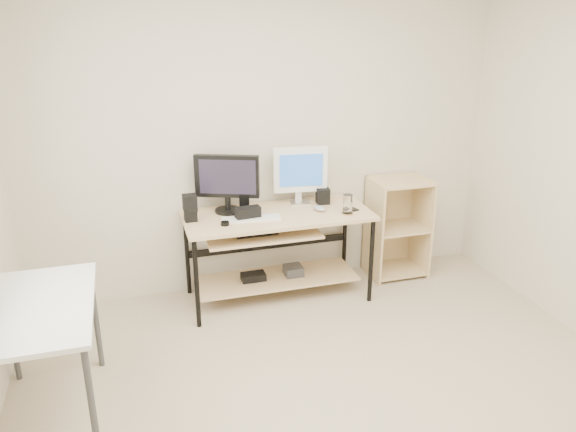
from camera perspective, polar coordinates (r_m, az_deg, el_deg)
The scene contains 16 objects.
room at distance 2.82m, azimuth 5.03°, elevation 0.13°, with size 4.01×4.01×2.62m.
desk at distance 4.57m, azimuth -1.38°, elevation -2.23°, with size 1.50×0.65×0.75m.
side_table at distance 3.46m, azimuth -24.00°, elevation -9.45°, with size 0.60×1.00×0.75m.
shelf_unit at distance 5.15m, azimuth 10.86°, elevation -1.00°, with size 0.50×0.40×0.90m.
black_monitor at distance 4.47m, azimuth -6.21°, elevation 3.67°, with size 0.50×0.24×0.47m.
white_imac at distance 4.66m, azimuth 1.26°, elevation 4.57°, with size 0.45×0.14×0.48m.
keyboard at distance 4.37m, azimuth -3.77°, elevation -0.26°, with size 0.46×0.13×0.02m, color white.
mouse at distance 4.56m, azimuth 3.22°, elevation 0.79°, with size 0.08×0.12×0.04m, color #B4B4BA.
center_speaker at distance 4.37m, azimuth -4.10°, elevation 0.30°, with size 0.19×0.09×0.10m, color black.
speaker_left at distance 4.37m, azimuth -9.92°, elevation 0.87°, with size 0.11×0.11×0.21m.
speaker_right at distance 4.73m, azimuth 3.56°, elevation 2.06°, with size 0.11×0.11×0.13m, color black.
audio_controller at distance 4.49m, azimuth -4.44°, elevation 1.27°, with size 0.08×0.05×0.16m, color black.
volume_puck at distance 4.27m, azimuth -6.42°, elevation -0.76°, with size 0.07×0.07×0.03m, color black.
smartphone at distance 4.62m, azimuth 6.51°, elevation 0.74°, with size 0.06×0.11×0.01m, color black.
coaster at distance 4.51m, azimuth 6.05°, elevation 0.28°, with size 0.10×0.10×0.01m, color #9A7645.
drinking_glass at distance 4.49m, azimuth 6.08°, elevation 1.23°, with size 0.08×0.08×0.15m, color white.
Camera 1 is at (-1.13, -2.42, 2.28)m, focal length 35.00 mm.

